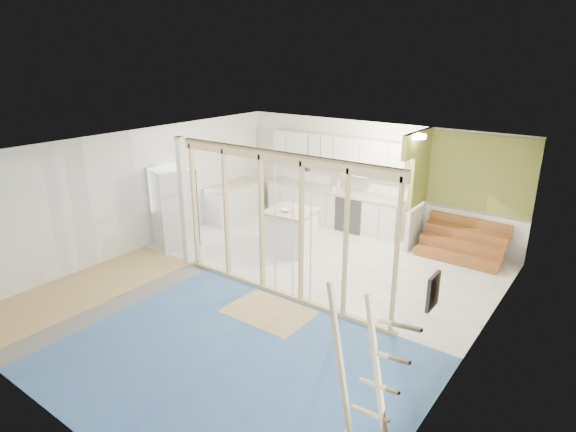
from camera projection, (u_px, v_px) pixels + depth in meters
The scene contains 16 objects.
room at pixel (267, 223), 8.30m from camera, with size 7.01×8.01×2.61m.
floor_overlays at pixel (273, 290), 8.72m from camera, with size 7.00×8.00×0.03m.
stud_frame at pixel (257, 206), 8.33m from camera, with size 4.66×0.14×2.60m.
base_cabinets at pixel (301, 205), 12.03m from camera, with size 4.45×2.24×0.93m.
upper_cabinets at pixel (339, 153), 11.51m from camera, with size 3.60×0.41×0.85m.
green_partition at pixel (453, 211), 10.06m from camera, with size 2.25×1.51×2.60m.
pot_rack at pixel (313, 162), 9.69m from camera, with size 0.52×0.52×0.72m.
sheathing_panel at pixel (413, 347), 4.82m from camera, with size 0.02×4.00×2.60m, color #A18657.
electrical_panel at pixel (433, 291), 5.20m from camera, with size 0.04×0.30×0.40m, color #38383D.
ceiling_light at pixel (418, 136), 9.40m from camera, with size 0.32×0.32×0.08m, color #FFEABF.
fridge at pixel (172, 208), 10.48m from camera, with size 0.96×0.93×1.77m.
island at pixel (291, 231), 10.31m from camera, with size 1.05×1.05×0.94m.
bowl at pixel (287, 210), 10.05m from camera, with size 0.23×0.23×0.06m, color silver.
soap_bottle_a at pixel (338, 184), 11.64m from camera, with size 0.11×0.12×0.30m, color #B2B7C6.
soap_bottle_b at pixel (334, 187), 11.57m from camera, with size 0.08×0.08×0.17m, color silver.
ladder at pixel (365, 382), 4.80m from camera, with size 1.03×0.12×1.92m.
Camera 1 is at (4.92, -6.08, 4.10)m, focal length 30.00 mm.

